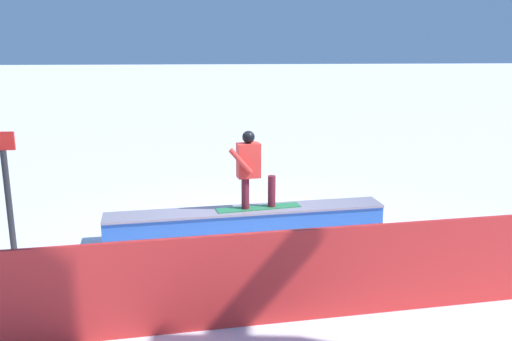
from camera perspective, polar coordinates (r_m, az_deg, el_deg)
ground_plane at (r=10.08m, az=-0.99°, el=-6.88°), size 120.00×120.00×0.00m
grind_box at (r=10.00m, az=-0.99°, el=-5.58°), size 5.07×1.25×0.53m
snowboarder at (r=9.70m, az=-0.51°, el=0.30°), size 1.56×0.61×1.42m
safety_fence at (r=6.98m, az=0.20°, el=-11.22°), size 10.64×1.47×1.23m
trail_marker at (r=9.86m, az=-24.36°, el=-1.86°), size 0.40×0.10×2.08m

